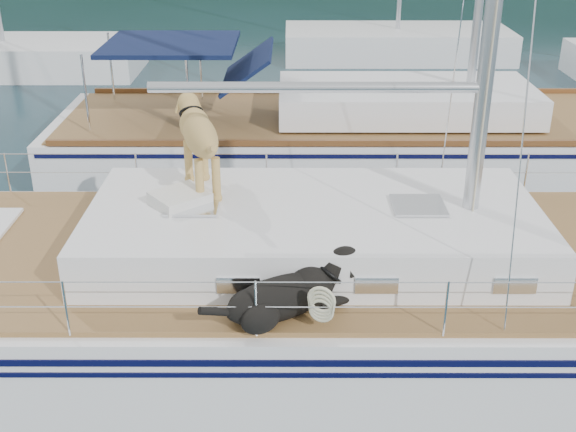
{
  "coord_description": "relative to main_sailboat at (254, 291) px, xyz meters",
  "views": [
    {
      "loc": [
        0.52,
        -7.58,
        5.19
      ],
      "look_at": [
        0.5,
        0.2,
        1.6
      ],
      "focal_mm": 45.0,
      "sensor_mm": 36.0,
      "label": 1
    }
  ],
  "objects": [
    {
      "name": "ground",
      "position": [
        -0.09,
        0.0,
        -0.68
      ],
      "size": [
        120.0,
        120.0,
        0.0
      ],
      "primitive_type": "plane",
      "color": "black",
      "rests_on": "ground"
    },
    {
      "name": "main_sailboat",
      "position": [
        0.0,
        0.0,
        0.0
      ],
      "size": [
        12.0,
        3.94,
        14.01
      ],
      "color": "white",
      "rests_on": "ground"
    },
    {
      "name": "neighbor_sailboat",
      "position": [
        1.56,
        5.81,
        -0.06
      ],
      "size": [
        11.0,
        3.5,
        13.3
      ],
      "color": "white",
      "rests_on": "ground"
    },
    {
      "name": "bg_boat_west",
      "position": [
        -8.09,
        14.0,
        -0.24
      ],
      "size": [
        8.0,
        3.0,
        11.65
      ],
      "color": "white",
      "rests_on": "ground"
    },
    {
      "name": "bg_boat_center",
      "position": [
        3.91,
        16.0,
        -0.23
      ],
      "size": [
        7.2,
        3.0,
        11.65
      ],
      "color": "white",
      "rests_on": "ground"
    }
  ]
}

